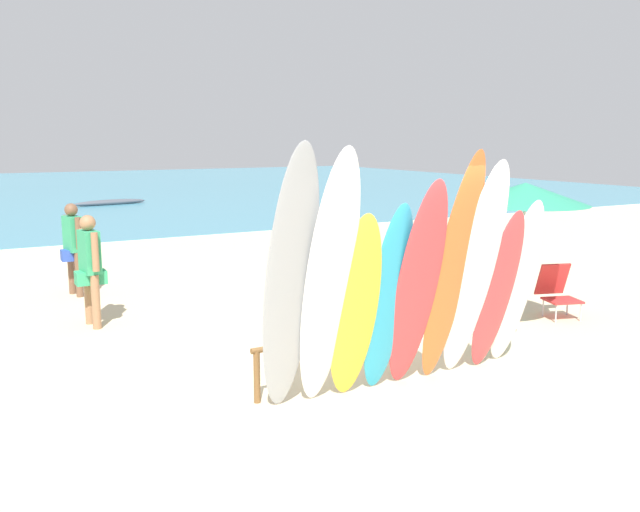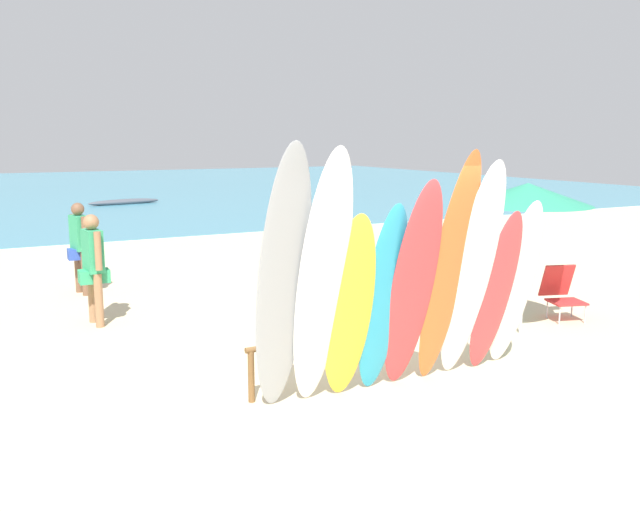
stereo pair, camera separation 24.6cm
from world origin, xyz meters
The scene contains 18 objects.
ground centered at (0.00, 14.00, 0.00)m, with size 60.00×60.00×0.00m, color beige.
ocean_water centered at (0.00, 32.23, 0.01)m, with size 60.00×40.00×0.02m, color teal.
surfboard_rack centered at (0.00, 0.00, 0.49)m, with size 3.50×0.07×0.61m.
surfboard_grey_0 centered at (-1.53, -0.50, 1.38)m, with size 0.54×0.07×2.84m, color #999EA3.
surfboard_white_1 centered at (-1.13, -0.55, 1.36)m, with size 0.55×0.08×2.80m, color white.
surfboard_yellow_2 centered at (-0.77, -0.48, 1.03)m, with size 0.53×0.08×2.11m, color yellow.
surfboard_teal_3 centered at (-0.35, -0.47, 1.07)m, with size 0.49×0.08×2.19m, color #289EC6.
surfboard_red_4 centered at (-0.04, -0.56, 1.20)m, with size 0.52×0.08×2.48m, color #D13D42.
surfboard_orange_5 centered at (0.41, -0.60, 1.34)m, with size 0.48×0.06×2.77m, color orange.
surfboard_white_6 centered at (0.74, -0.59, 1.29)m, with size 0.53×0.08×2.67m, color white.
surfboard_red_7 centered at (1.19, -0.50, 1.00)m, with size 0.51×0.07×2.05m, color #D13D42.
surfboard_white_8 centered at (1.56, -0.43, 1.04)m, with size 0.54×0.07×2.15m, color white.
beachgoer_by_water centered at (-2.66, 3.89, 0.96)m, with size 0.44×0.63×1.67m.
beachgoer_strolling centered at (-2.54, 6.12, 0.95)m, with size 0.43×0.61×1.65m.
beach_chair_red centered at (3.12, 1.96, 0.43)m, with size 0.70×0.83×0.81m.
beach_chair_blue centered at (3.86, 0.97, 0.43)m, with size 0.67×0.78×0.83m.
beach_umbrella centered at (2.71, 0.62, 2.00)m, with size 1.78×1.78×2.16m.
distant_boat centered at (1.46, 22.56, 0.11)m, with size 3.09×0.96×0.24m.
Camera 2 is at (-4.15, -6.38, 2.78)m, focal length 37.76 mm.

